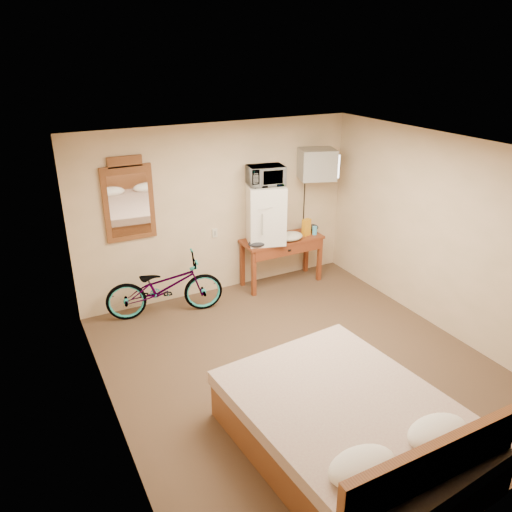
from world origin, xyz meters
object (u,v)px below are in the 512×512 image
object	(u,v)px
crt_television	(317,164)
blue_cup	(315,230)
bicycle	(165,287)
bed	(352,430)
desk	(283,247)
mini_fridge	(265,214)
wall_mirror	(129,200)
microwave	(266,175)

from	to	relation	value
crt_television	blue_cup	bearing A→B (deg)	-115.36
bicycle	bed	size ratio (longest dim) A/B	0.67
desk	bicycle	bearing A→B (deg)	-177.55
crt_television	desk	bearing A→B (deg)	-178.13
bicycle	blue_cup	bearing A→B (deg)	-78.47
mini_fridge	bicycle	xyz separation A→B (m)	(-1.62, -0.11, -0.76)
mini_fridge	crt_television	world-z (taller)	crt_television
mini_fridge	bicycle	distance (m)	1.80
desk	crt_television	xyz separation A→B (m)	(0.56, 0.02, 1.21)
mini_fridge	blue_cup	bearing A→B (deg)	-6.58
bicycle	wall_mirror	bearing A→B (deg)	50.31
desk	bicycle	world-z (taller)	bicycle
mini_fridge	microwave	xyz separation A→B (m)	(0.00, 0.00, 0.57)
crt_television	wall_mirror	size ratio (longest dim) A/B	0.59
desk	bed	xyz separation A→B (m)	(-1.24, -3.37, -0.33)
microwave	blue_cup	distance (m)	1.25
bed	desk	bearing A→B (deg)	69.81
desk	mini_fridge	distance (m)	0.63
blue_cup	crt_television	world-z (taller)	crt_television
wall_mirror	bed	size ratio (longest dim) A/B	0.48
microwave	blue_cup	size ratio (longest dim) A/B	3.89
microwave	bicycle	world-z (taller)	microwave
desk	microwave	world-z (taller)	microwave
crt_television	mini_fridge	bearing A→B (deg)	179.09
desk	microwave	distance (m)	1.17
blue_cup	wall_mirror	world-z (taller)	wall_mirror
desk	blue_cup	world-z (taller)	blue_cup
bicycle	microwave	bearing A→B (deg)	-74.92
bed	microwave	bearing A→B (deg)	74.39
desk	bicycle	size ratio (longest dim) A/B	0.79
wall_mirror	bicycle	xyz separation A→B (m)	(0.29, -0.35, -1.17)
mini_fridge	microwave	bearing A→B (deg)	56.25
microwave	bicycle	bearing A→B (deg)	-166.65
crt_television	bed	bearing A→B (deg)	-118.04
desk	bed	world-z (taller)	bed
blue_cup	mini_fridge	bearing A→B (deg)	173.42
microwave	wall_mirror	size ratio (longest dim) A/B	0.45
crt_television	bicycle	bearing A→B (deg)	-177.68
microwave	bed	bearing A→B (deg)	-96.28
microwave	wall_mirror	distance (m)	1.93
wall_mirror	bicycle	bearing A→B (deg)	-50.75
crt_television	wall_mirror	distance (m)	2.79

